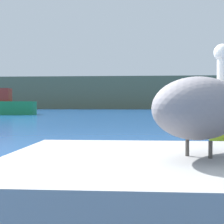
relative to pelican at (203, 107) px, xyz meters
name	(u,v)px	position (x,y,z in m)	size (l,w,h in m)	color
hillside_backdrop	(133,93)	(-1.19, 81.46, 2.72)	(140.00, 13.47, 7.74)	#5B664C
pier_dock	(201,206)	(-0.01, -0.01, -0.76)	(3.06, 2.14, 0.77)	gray
pelican	(203,107)	(0.00, 0.00, 0.00)	(1.11, 1.40, 0.92)	slate
fishing_boat_green	(2,106)	(-15.34, 33.26, -0.16)	(7.31, 2.52, 4.72)	#1E8C4C
mooring_buoy	(219,134)	(1.84, 6.98, -0.81)	(0.67, 0.67, 0.67)	yellow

